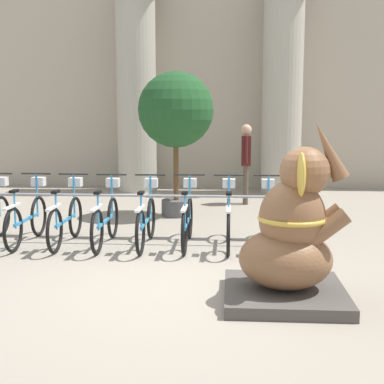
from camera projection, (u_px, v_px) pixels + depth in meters
name	position (u px, v px, depth m)	size (l,w,h in m)	color
ground_plane	(183.00, 284.00, 6.28)	(60.00, 60.00, 0.00)	gray
building_facade	(210.00, 76.00, 14.33)	(20.00, 0.20, 6.00)	#B2A893
column_left	(136.00, 88.00, 13.53)	(1.24, 1.24, 5.16)	#ADA899
column_right	(283.00, 88.00, 13.27)	(1.24, 1.24, 5.16)	#ADA899
bike_rack	(127.00, 203.00, 8.18)	(4.94, 0.05, 0.77)	gray
bicycle_1	(27.00, 217.00, 8.24)	(0.48, 1.71, 1.05)	black
bicycle_2	(66.00, 218.00, 8.17)	(0.48, 1.71, 1.05)	black
bicycle_3	(106.00, 219.00, 8.11)	(0.48, 1.71, 1.05)	black
bicycle_4	(146.00, 220.00, 8.07)	(0.48, 1.71, 1.05)	black
bicycle_5	(187.00, 220.00, 8.07)	(0.48, 1.71, 1.05)	black
bicycle_6	(228.00, 220.00, 8.02)	(0.48, 1.71, 1.05)	black
bicycle_7	(270.00, 221.00, 7.98)	(0.48, 1.71, 1.05)	black
elephant_statue	(291.00, 240.00, 5.68)	(1.29, 1.29, 1.95)	#4C4742
person_pedestrian	(246.00, 156.00, 11.72)	(0.23, 0.47, 1.76)	brown
potted_tree	(176.00, 113.00, 10.21)	(1.45, 1.45, 2.79)	#4C4C4C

